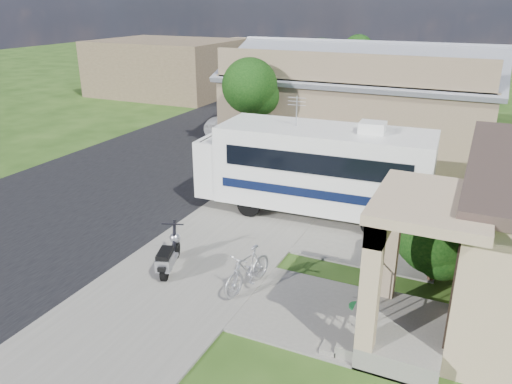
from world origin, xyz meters
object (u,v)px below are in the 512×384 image
at_px(scooter, 169,256).
at_px(garden_hose, 357,310).
at_px(bicycle, 248,271).
at_px(shrub, 440,232).
at_px(van, 285,97).
at_px(pickup_truck, 250,120).
at_px(motorhome, 315,167).

bearing_deg(scooter, garden_hose, -16.30).
bearing_deg(garden_hose, bicycle, -176.22).
height_order(shrub, bicycle, shrub).
distance_m(van, garden_hose, 22.54).
xyz_separation_m(bicycle, pickup_truck, (-6.68, 14.13, 0.24)).
xyz_separation_m(shrub, garden_hose, (-1.45, -2.30, -1.31)).
bearing_deg(van, pickup_truck, -84.46).
height_order(motorhome, bicycle, motorhome).
bearing_deg(van, garden_hose, -62.78).
bearing_deg(bicycle, scooter, -166.02).
relative_size(bicycle, van, 0.29).
distance_m(scooter, pickup_truck, 14.89).
bearing_deg(shrub, van, 122.25).
relative_size(shrub, van, 0.44).
bearing_deg(scooter, bicycle, -17.02).
relative_size(motorhome, shrub, 2.85).
bearing_deg(bicycle, shrub, 42.20).
bearing_deg(garden_hose, van, 116.01).
xyz_separation_m(motorhome, shrub, (4.25, -2.82, -0.29)).
relative_size(shrub, bicycle, 1.52).
relative_size(bicycle, garden_hose, 4.73).
relative_size(motorhome, bicycle, 4.34).
xyz_separation_m(pickup_truck, garden_hose, (9.40, -13.95, -0.69)).
height_order(bicycle, garden_hose, bicycle).
height_order(shrub, garden_hose, shrub).
xyz_separation_m(motorhome, scooter, (-2.20, -5.39, -1.17)).
bearing_deg(motorhome, scooter, -115.24).
bearing_deg(shrub, garden_hose, -122.20).
relative_size(shrub, garden_hose, 7.20).
relative_size(motorhome, scooter, 4.58).
distance_m(shrub, van, 21.23).
bearing_deg(shrub, bicycle, -149.33).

